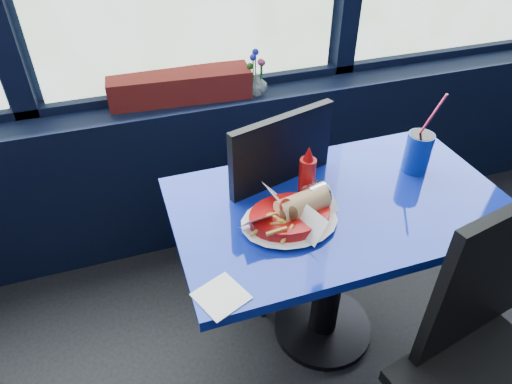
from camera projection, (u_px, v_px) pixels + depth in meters
name	position (u px, v px, depth m)	size (l,w,h in m)	color
window_sill	(208.00, 167.00, 2.43)	(5.00, 0.26, 0.80)	black
near_table	(335.00, 238.00, 1.75)	(1.20, 0.70, 0.75)	black
chair_near_front	(495.00, 355.00, 1.31)	(0.57, 0.57, 1.07)	black
chair_near_back	(277.00, 193.00, 1.94)	(0.57, 0.58, 1.03)	black
planter_box	(180.00, 86.00, 2.14)	(0.66, 0.16, 0.13)	maroon
flower_vase	(257.00, 81.00, 2.18)	(0.11, 0.12, 0.22)	silver
food_basket	(291.00, 215.00, 1.52)	(0.33, 0.33, 0.11)	#A90B0B
ketchup_bottle	(307.00, 176.00, 1.60)	(0.06, 0.06, 0.22)	#A90B0B
soda_cup	(418.00, 151.00, 1.75)	(0.10, 0.10, 0.34)	navy
napkin	(221.00, 296.00, 1.30)	(0.13, 0.13, 0.00)	white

